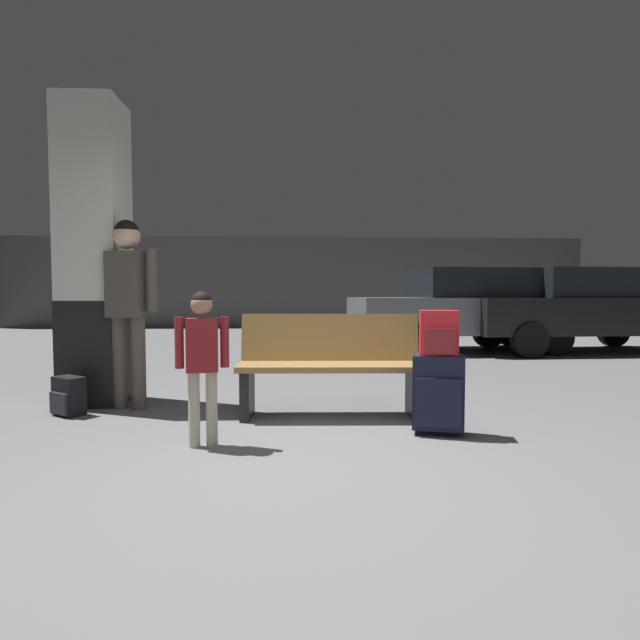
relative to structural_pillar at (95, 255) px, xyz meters
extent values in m
cube|color=slate|center=(1.96, 1.88, -1.49)|extent=(18.00, 18.00, 0.10)
cube|color=#565658|center=(1.96, 10.74, -0.04)|extent=(18.00, 0.12, 2.80)
cube|color=black|center=(0.00, 0.00, -0.94)|extent=(0.57, 0.57, 1.00)
cube|color=silver|center=(0.00, 0.00, 0.51)|extent=(0.56, 0.56, 1.90)
cube|color=#9E7A42|center=(2.24, -0.68, -1.00)|extent=(1.62, 0.50, 0.05)
cube|color=#9E7A42|center=(2.25, -0.43, -0.77)|extent=(1.60, 0.17, 0.42)
cube|color=black|center=(1.52, -0.65, -1.23)|extent=(0.10, 0.40, 0.41)
cube|color=black|center=(2.96, -0.71, -1.23)|extent=(0.10, 0.40, 0.41)
cube|color=#191E33|center=(3.02, -1.25, -1.12)|extent=(0.42, 0.29, 0.56)
cube|color=#191E33|center=(2.99, -1.36, -1.18)|extent=(0.34, 0.11, 0.36)
cube|color=#A5A5AA|center=(3.04, -1.17, -0.85)|extent=(0.14, 0.06, 0.02)
cylinder|color=black|center=(2.88, -1.13, -1.42)|extent=(0.03, 0.05, 0.04)
cylinder|color=black|center=(3.19, -1.21, -1.42)|extent=(0.03, 0.05, 0.04)
cube|color=red|center=(3.02, -1.25, -0.67)|extent=(0.30, 0.21, 0.34)
cube|color=maroon|center=(3.00, -1.34, -0.72)|extent=(0.23, 0.07, 0.19)
cylinder|color=black|center=(3.02, -1.25, -0.51)|extent=(0.06, 0.03, 0.02)
cylinder|color=beige|center=(1.35, -1.46, -1.18)|extent=(0.08, 0.08, 0.53)
cylinder|color=beige|center=(1.23, -1.48, -1.18)|extent=(0.08, 0.08, 0.53)
cube|color=maroon|center=(1.29, -1.47, -0.73)|extent=(0.23, 0.16, 0.37)
cylinder|color=maroon|center=(1.44, -1.45, -0.71)|extent=(0.06, 0.06, 0.35)
cylinder|color=maroon|center=(1.14, -1.49, -0.71)|extent=(0.06, 0.06, 0.35)
sphere|color=#A87A5B|center=(1.29, -1.47, -0.45)|extent=(0.15, 0.15, 0.15)
sphere|color=black|center=(1.29, -1.47, -0.42)|extent=(0.14, 0.14, 0.14)
cylinder|color=white|center=(1.20, -1.38, -0.71)|extent=(0.06, 0.06, 0.10)
cylinder|color=red|center=(1.20, -1.38, -0.63)|extent=(0.01, 0.01, 0.06)
cylinder|color=brown|center=(0.49, -0.31, -1.02)|extent=(0.13, 0.13, 0.85)
cylinder|color=brown|center=(0.30, -0.25, -1.02)|extent=(0.13, 0.13, 0.85)
cube|color=#4C473D|center=(0.40, -0.28, -0.29)|extent=(0.39, 0.29, 0.60)
cylinder|color=#4C473D|center=(0.64, -0.35, -0.26)|extent=(0.10, 0.10, 0.57)
cylinder|color=#4C473D|center=(0.16, -0.21, -0.26)|extent=(0.10, 0.10, 0.57)
sphere|color=beige|center=(0.40, -0.28, 0.15)|extent=(0.24, 0.24, 0.24)
sphere|color=black|center=(0.40, -0.28, 0.19)|extent=(0.22, 0.22, 0.22)
cube|color=black|center=(-0.06, -0.50, -1.27)|extent=(0.32, 0.29, 0.34)
cube|color=#28282D|center=(-0.11, -0.58, -1.32)|extent=(0.21, 0.16, 0.19)
cylinder|color=black|center=(-0.06, -0.50, -1.11)|extent=(0.06, 0.05, 0.02)
cube|color=black|center=(7.05, 3.98, -0.77)|extent=(4.17, 1.88, 0.64)
cube|color=black|center=(7.20, 3.98, -0.19)|extent=(2.16, 1.63, 0.52)
cylinder|color=black|center=(5.79, 3.12, -1.14)|extent=(0.61, 0.23, 0.60)
cylinder|color=black|center=(5.72, 4.72, -1.14)|extent=(0.61, 0.23, 0.60)
cylinder|color=black|center=(8.32, 4.83, -1.14)|extent=(0.61, 0.23, 0.60)
cube|color=slate|center=(5.05, 4.17, -0.77)|extent=(4.23, 2.05, 0.64)
cube|color=black|center=(5.20, 4.18, -0.19)|extent=(2.23, 1.72, 0.52)
cylinder|color=black|center=(3.82, 3.25, -1.14)|extent=(0.62, 0.25, 0.60)
cylinder|color=black|center=(3.68, 4.85, -1.14)|extent=(0.62, 0.25, 0.60)
cylinder|color=black|center=(6.41, 3.48, -1.14)|extent=(0.62, 0.25, 0.60)
cylinder|color=black|center=(6.27, 5.08, -1.14)|extent=(0.62, 0.25, 0.60)
camera|label=1|loc=(1.95, -4.98, -0.37)|focal=28.31mm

